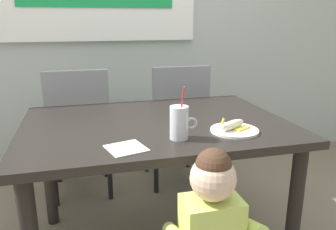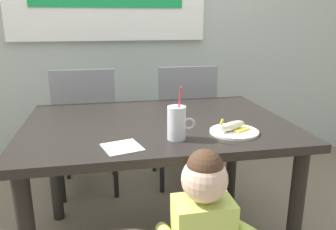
{
  "view_description": "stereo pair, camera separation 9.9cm",
  "coord_description": "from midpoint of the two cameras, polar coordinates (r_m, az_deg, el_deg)",
  "views": [
    {
      "loc": [
        -0.36,
        -1.64,
        1.27
      ],
      "look_at": [
        0.04,
        -0.1,
        0.82
      ],
      "focal_mm": 35.63,
      "sensor_mm": 36.0,
      "label": 1
    },
    {
      "loc": [
        -0.27,
        -1.66,
        1.27
      ],
      "look_at": [
        0.04,
        -0.1,
        0.82
      ],
      "focal_mm": 35.63,
      "sensor_mm": 36.0,
      "label": 2
    }
  ],
  "objects": [
    {
      "name": "dining_table",
      "position": [
        1.79,
        -3.68,
        -4.24
      ],
      "size": [
        1.36,
        0.96,
        0.76
      ],
      "color": "black",
      "rests_on": "ground"
    },
    {
      "name": "dining_chair_left",
      "position": [
        2.47,
        -16.07,
        -1.93
      ],
      "size": [
        0.44,
        0.44,
        0.96
      ],
      "rotation": [
        0.0,
        0.0,
        3.14
      ],
      "color": "gray",
      "rests_on": "ground"
    },
    {
      "name": "dining_chair_right",
      "position": [
        2.56,
        0.39,
        -0.69
      ],
      "size": [
        0.44,
        0.44,
        0.96
      ],
      "rotation": [
        0.0,
        0.0,
        3.14
      ],
      "color": "gray",
      "rests_on": "ground"
    },
    {
      "name": "toddler_standing",
      "position": [
        1.32,
        5.16,
        -18.47
      ],
      "size": [
        0.33,
        0.24,
        0.84
      ],
      "color": "#3F4760",
      "rests_on": "ground"
    },
    {
      "name": "milk_cup",
      "position": [
        1.48,
        0.04,
        -1.65
      ],
      "size": [
        0.13,
        0.09,
        0.25
      ],
      "color": "silver",
      "rests_on": "dining_table"
    },
    {
      "name": "snack_plate",
      "position": [
        1.62,
        9.57,
        -2.62
      ],
      "size": [
        0.23,
        0.23,
        0.01
      ],
      "primitive_type": "cylinder",
      "color": "white",
      "rests_on": "dining_table"
    },
    {
      "name": "peeled_banana",
      "position": [
        1.61,
        9.3,
        -1.7
      ],
      "size": [
        0.18,
        0.14,
        0.07
      ],
      "rotation": [
        0.0,
        0.0,
        0.49
      ],
      "color": "#F4EAC6",
      "rests_on": "snack_plate"
    },
    {
      "name": "paper_napkin",
      "position": [
        1.41,
        -9.19,
        -5.64
      ],
      "size": [
        0.18,
        0.18,
        0.0
      ],
      "primitive_type": "cube",
      "rotation": [
        0.0,
        0.0,
        0.27
      ],
      "color": "white",
      "rests_on": "dining_table"
    }
  ]
}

